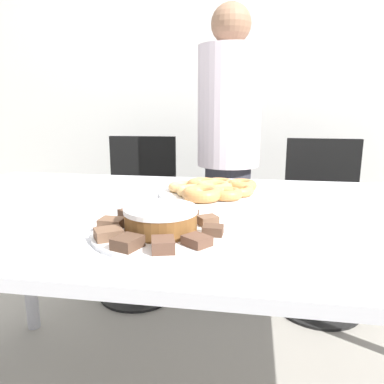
{
  "coord_description": "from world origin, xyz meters",
  "views": [
    {
      "loc": [
        0.15,
        -1.07,
        1.08
      ],
      "look_at": [
        -0.02,
        -0.03,
        0.84
      ],
      "focal_mm": 35.0,
      "sensor_mm": 36.0,
      "label": 1
    }
  ],
  "objects_px": {
    "napkin": "(8,202)",
    "office_chair_right": "(322,229)",
    "plate_donuts": "(213,194)",
    "plate_cake": "(161,233)",
    "frosted_cake": "(161,219)",
    "person_standing": "(228,153)",
    "office_chair_left": "(138,220)"
  },
  "relations": [
    {
      "from": "napkin",
      "to": "office_chair_right",
      "type": "bearing_deg",
      "value": 39.26
    },
    {
      "from": "office_chair_right",
      "to": "napkin",
      "type": "xyz_separation_m",
      "value": [
        -1.15,
        -0.94,
        0.34
      ]
    },
    {
      "from": "plate_donuts",
      "to": "napkin",
      "type": "bearing_deg",
      "value": -162.78
    },
    {
      "from": "plate_cake",
      "to": "frosted_cake",
      "type": "xyz_separation_m",
      "value": [
        0.0,
        -0.0,
        0.04
      ]
    },
    {
      "from": "plate_cake",
      "to": "napkin",
      "type": "xyz_separation_m",
      "value": [
        -0.56,
        0.23,
        -0.0
      ]
    },
    {
      "from": "person_standing",
      "to": "office_chair_right",
      "type": "distance_m",
      "value": 0.65
    },
    {
      "from": "office_chair_right",
      "to": "napkin",
      "type": "height_order",
      "value": "office_chair_right"
    },
    {
      "from": "frosted_cake",
      "to": "napkin",
      "type": "relative_size",
      "value": 0.97
    },
    {
      "from": "plate_donuts",
      "to": "frosted_cake",
      "type": "bearing_deg",
      "value": -100.68
    },
    {
      "from": "plate_cake",
      "to": "plate_donuts",
      "type": "bearing_deg",
      "value": 79.32
    },
    {
      "from": "plate_cake",
      "to": "office_chair_left",
      "type": "bearing_deg",
      "value": 110.25
    },
    {
      "from": "plate_donuts",
      "to": "person_standing",
      "type": "bearing_deg",
      "value": 90.0
    },
    {
      "from": "office_chair_right",
      "to": "frosted_cake",
      "type": "relative_size",
      "value": 5.17
    },
    {
      "from": "office_chair_left",
      "to": "frosted_cake",
      "type": "height_order",
      "value": "office_chair_left"
    },
    {
      "from": "person_standing",
      "to": "plate_donuts",
      "type": "bearing_deg",
      "value": -90.0
    },
    {
      "from": "office_chair_left",
      "to": "plate_donuts",
      "type": "bearing_deg",
      "value": -57.77
    },
    {
      "from": "office_chair_right",
      "to": "napkin",
      "type": "bearing_deg",
      "value": -139.68
    },
    {
      "from": "office_chair_left",
      "to": "frosted_cake",
      "type": "distance_m",
      "value": 1.3
    },
    {
      "from": "person_standing",
      "to": "plate_donuts",
      "type": "height_order",
      "value": "person_standing"
    },
    {
      "from": "person_standing",
      "to": "frosted_cake",
      "type": "height_order",
      "value": "person_standing"
    },
    {
      "from": "office_chair_left",
      "to": "plate_donuts",
      "type": "distance_m",
      "value": 0.97
    },
    {
      "from": "office_chair_left",
      "to": "plate_donuts",
      "type": "relative_size",
      "value": 2.42
    },
    {
      "from": "person_standing",
      "to": "office_chair_left",
      "type": "bearing_deg",
      "value": -179.88
    },
    {
      "from": "person_standing",
      "to": "office_chair_left",
      "type": "xyz_separation_m",
      "value": [
        -0.51,
        -0.0,
        -0.4
      ]
    },
    {
      "from": "office_chair_right",
      "to": "plate_cake",
      "type": "distance_m",
      "value": 1.36
    },
    {
      "from": "office_chair_right",
      "to": "napkin",
      "type": "distance_m",
      "value": 1.53
    },
    {
      "from": "office_chair_left",
      "to": "plate_cake",
      "type": "relative_size",
      "value": 2.76
    },
    {
      "from": "napkin",
      "to": "office_chair_left",
      "type": "bearing_deg",
      "value": 82.14
    },
    {
      "from": "office_chair_left",
      "to": "plate_donuts",
      "type": "xyz_separation_m",
      "value": [
        0.51,
        -0.74,
        0.35
      ]
    },
    {
      "from": "person_standing",
      "to": "plate_donuts",
      "type": "xyz_separation_m",
      "value": [
        0.0,
        -0.74,
        -0.05
      ]
    },
    {
      "from": "person_standing",
      "to": "napkin",
      "type": "xyz_separation_m",
      "value": [
        -0.64,
        -0.94,
        -0.06
      ]
    },
    {
      "from": "office_chair_right",
      "to": "plate_donuts",
      "type": "xyz_separation_m",
      "value": [
        -0.51,
        -0.74,
        0.35
      ]
    }
  ]
}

